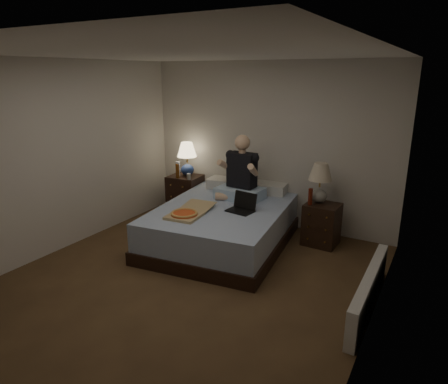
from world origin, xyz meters
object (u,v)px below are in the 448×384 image
Objects in this scene: nightstand_right at (321,224)px; person at (240,168)px; lamp_left at (187,159)px; laptop at (240,203)px; bed at (223,225)px; lamp_right at (320,183)px; pizza_box at (184,214)px; nightstand_left at (185,195)px; soda_can at (189,177)px; water_bottle at (178,169)px; radiator at (369,291)px; beer_bottle_left at (178,171)px; beer_bottle_right at (310,197)px.

nightstand_right is 1.39m from person.
lamp_left is 1.65× the size of laptop.
lamp_right reaches higher than bed.
pizza_box is at bearing -56.72° from lamp_left.
nightstand_left is 0.87× the size of pizza_box.
lamp_left is at bearing 128.85° from soda_can.
lamp_left is at bearing 53.77° from water_bottle.
nightstand_right reaches higher than radiator.
water_bottle reaches higher than beer_bottle_left.
laptop is at bearing -58.89° from person.
person is at bearing 79.30° from bed.
lamp_left is 1.25m from person.
lamp_left is 3.67m from radiator.
nightstand_left is at bearing 156.00° from radiator.
nightstand_left is 1.18× the size of lamp_right.
laptop is (-0.90, -0.73, 0.37)m from nightstand_right.
nightstand_left is 2.39m from nightstand_right.
pizza_box is at bearing -135.51° from lamp_right.
person is (-1.18, -0.21, 0.72)m from nightstand_right.
person reaches higher than nightstand_right.
person is at bearing -19.12° from nightstand_left.
lamp_left is 1.00× the size of lamp_right.
lamp_right reaches higher than water_bottle.
beer_bottle_left is at bearing -177.38° from lamp_right.
lamp_right is at bearing 2.94° from soda_can.
lamp_left is 0.35× the size of radiator.
lamp_left reaches higher than lamp_right.
nightstand_left is at bearing 179.81° from nightstand_right.
soda_can is at bearing 178.68° from beer_bottle_right.
laptop is at bearing -138.65° from nightstand_right.
beer_bottle_left is 1.58m from pizza_box.
radiator is at bearing -22.75° from soda_can.
person is (-1.02, -0.11, 0.31)m from beer_bottle_right.
bed reaches higher than radiator.
lamp_right is (2.30, -0.06, 0.54)m from nightstand_left.
water_bottle is 0.33× the size of pizza_box.
bed is at bearing -90.44° from person.
nightstand_right is at bearing 36.08° from pizza_box.
bed is at bearing 173.25° from laptop.
pizza_box is (0.94, -1.44, -0.36)m from lamp_left.
person is (0.03, 0.44, 0.74)m from bed.
lamp_right reaches higher than beer_bottle_left.
beer_bottle_right is at bearing -9.70° from nightstand_left.
radiator is at bearing -54.00° from nightstand_right.
lamp_right reaches higher than nightstand_left.
bed is at bearing -149.18° from nightstand_right.
bed is 1.44m from beer_bottle_left.
beer_bottle_left is 0.25× the size of person.
lamp_right is 0.74× the size of pizza_box.
nightstand_right is 1.22m from laptop.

